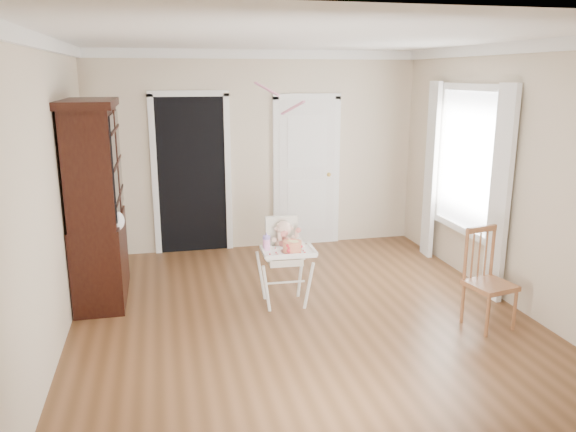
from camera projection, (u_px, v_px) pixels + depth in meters
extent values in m
plane|color=#56371D|center=(302.00, 317.00, 5.67)|extent=(5.00, 5.00, 0.00)
plane|color=white|center=(303.00, 37.00, 5.01)|extent=(5.00, 5.00, 0.00)
plane|color=beige|center=(257.00, 152.00, 7.71)|extent=(4.50, 0.00, 4.50)
plane|color=beige|center=(51.00, 197.00, 4.85)|extent=(0.00, 5.00, 5.00)
plane|color=beige|center=(512.00, 176.00, 5.83)|extent=(0.00, 5.00, 5.00)
cube|color=black|center=(192.00, 176.00, 7.57)|extent=(0.90, 0.03, 2.10)
cube|color=white|center=(155.00, 177.00, 7.46)|extent=(0.08, 0.05, 2.18)
cube|color=white|center=(228.00, 175.00, 7.67)|extent=(0.08, 0.05, 2.18)
cube|color=white|center=(188.00, 93.00, 7.30)|extent=(1.06, 0.05, 0.08)
cube|color=white|center=(307.00, 173.00, 7.91)|extent=(0.80, 0.05, 2.05)
cube|color=white|center=(276.00, 174.00, 7.82)|extent=(0.08, 0.05, 2.13)
cube|color=white|center=(336.00, 172.00, 8.01)|extent=(0.08, 0.05, 2.13)
sphere|color=gold|center=(329.00, 175.00, 7.96)|extent=(0.06, 0.06, 0.06)
cube|color=white|center=(469.00, 160.00, 6.57)|extent=(0.02, 1.20, 1.60)
cube|color=white|center=(474.00, 87.00, 6.36)|extent=(0.06, 1.36, 0.08)
cube|color=white|center=(500.00, 195.00, 5.88)|extent=(0.08, 0.28, 2.30)
cube|color=white|center=(431.00, 171.00, 7.35)|extent=(0.08, 0.28, 2.30)
cylinder|color=white|center=(267.00, 290.00, 5.71)|extent=(0.11, 0.11, 0.55)
cylinder|color=white|center=(309.00, 287.00, 5.79)|extent=(0.11, 0.11, 0.55)
cylinder|color=white|center=(261.00, 276.00, 6.09)|extent=(0.11, 0.11, 0.55)
cylinder|color=white|center=(301.00, 274.00, 6.17)|extent=(0.11, 0.11, 0.55)
cylinder|color=white|center=(285.00, 282.00, 5.90)|extent=(0.42, 0.04, 0.02)
cube|color=silver|center=(284.00, 259.00, 5.88)|extent=(0.36, 0.34, 0.07)
cube|color=silver|center=(268.00, 250.00, 5.82)|extent=(0.05, 0.31, 0.16)
cube|color=silver|center=(300.00, 248.00, 5.88)|extent=(0.05, 0.31, 0.16)
cube|color=silver|center=(282.00, 235.00, 5.97)|extent=(0.35, 0.07, 0.40)
cube|color=white|center=(288.00, 252.00, 5.64)|extent=(0.53, 0.39, 0.03)
cube|color=white|center=(292.00, 256.00, 5.46)|extent=(0.51, 0.05, 0.04)
ellipsoid|color=beige|center=(284.00, 246.00, 5.87)|extent=(0.19, 0.16, 0.24)
sphere|color=beige|center=(284.00, 229.00, 5.83)|extent=(0.17, 0.17, 0.16)
sphere|color=red|center=(285.00, 243.00, 5.81)|extent=(0.12, 0.12, 0.12)
sphere|color=red|center=(283.00, 234.00, 5.76)|extent=(0.06, 0.06, 0.06)
sphere|color=red|center=(298.00, 230.00, 5.78)|extent=(0.05, 0.05, 0.05)
cylinder|color=silver|center=(292.00, 251.00, 5.61)|extent=(0.24, 0.24, 0.01)
cylinder|color=red|center=(292.00, 246.00, 5.60)|extent=(0.19, 0.19, 0.10)
cylinder|color=#F2E08C|center=(294.00, 242.00, 5.57)|extent=(0.08, 0.08, 0.02)
cylinder|color=#F495D5|center=(267.00, 244.00, 5.65)|extent=(0.07, 0.07, 0.11)
cylinder|color=#866EC2|center=(267.00, 237.00, 5.64)|extent=(0.08, 0.08, 0.03)
cone|color=#866EC2|center=(266.00, 234.00, 5.63)|extent=(0.02, 0.02, 0.04)
cube|color=black|center=(101.00, 258.00, 6.08)|extent=(0.49, 1.19, 0.89)
cube|color=black|center=(93.00, 163.00, 5.82)|extent=(0.45, 1.19, 1.19)
cube|color=black|center=(115.00, 167.00, 5.60)|extent=(0.02, 0.51, 1.04)
cube|color=black|center=(119.00, 159.00, 6.16)|extent=(0.02, 0.51, 1.04)
cube|color=black|center=(88.00, 103.00, 5.67)|extent=(0.53, 1.26, 0.08)
ellipsoid|color=white|center=(115.00, 221.00, 5.67)|extent=(0.20, 0.16, 0.22)
cube|color=brown|center=(490.00, 285.00, 5.36)|extent=(0.46, 0.46, 0.05)
cylinder|color=brown|center=(488.00, 315.00, 5.20)|extent=(0.03, 0.03, 0.42)
cylinder|color=brown|center=(515.00, 309.00, 5.33)|extent=(0.03, 0.03, 0.42)
cylinder|color=brown|center=(463.00, 302.00, 5.49)|extent=(0.03, 0.03, 0.42)
cylinder|color=brown|center=(489.00, 297.00, 5.63)|extent=(0.03, 0.03, 0.42)
cylinder|color=brown|center=(466.00, 255.00, 5.38)|extent=(0.03, 0.03, 0.54)
cylinder|color=brown|center=(493.00, 251.00, 5.52)|extent=(0.03, 0.03, 0.54)
cube|color=brown|center=(481.00, 229.00, 5.39)|extent=(0.36, 0.11, 0.06)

